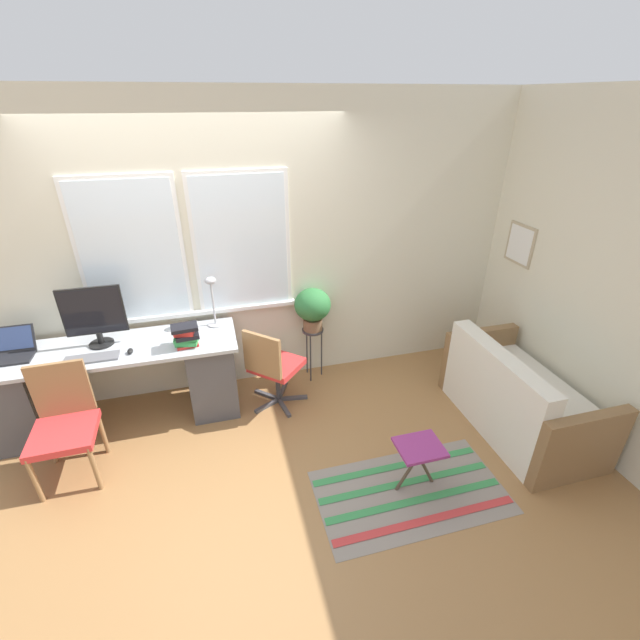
% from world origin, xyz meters
% --- Properties ---
extents(ground_plane, '(14.00, 14.00, 0.00)m').
position_xyz_m(ground_plane, '(0.00, 0.00, 0.00)').
color(ground_plane, '#9E7042').
extents(wall_back_with_window, '(9.00, 0.12, 2.70)m').
position_xyz_m(wall_back_with_window, '(-0.01, 0.68, 1.35)').
color(wall_back_with_window, beige).
rests_on(wall_back_with_window, ground_plane).
extents(wall_right_with_picture, '(0.08, 9.00, 2.70)m').
position_xyz_m(wall_right_with_picture, '(2.95, 0.00, 1.35)').
color(wall_right_with_picture, beige).
rests_on(wall_right_with_picture, ground_plane).
extents(desk, '(2.06, 0.61, 0.76)m').
position_xyz_m(desk, '(-0.86, 0.30, 0.41)').
color(desk, '#B2B7BC').
rests_on(desk, ground_plane).
extents(laptop, '(0.36, 0.29, 0.21)m').
position_xyz_m(laptop, '(-1.61, 0.37, 0.80)').
color(laptop, black).
rests_on(laptop, desk).
extents(monitor, '(0.48, 0.20, 0.52)m').
position_xyz_m(monitor, '(-0.94, 0.38, 1.03)').
color(monitor, black).
rests_on(monitor, desk).
extents(keyboard, '(0.41, 0.14, 0.02)m').
position_xyz_m(keyboard, '(-0.97, 0.15, 0.76)').
color(keyboard, slate).
rests_on(keyboard, desk).
extents(mouse, '(0.05, 0.08, 0.04)m').
position_xyz_m(mouse, '(-0.69, 0.17, 0.77)').
color(mouse, black).
rests_on(mouse, desk).
extents(desk_lamp, '(0.14, 0.14, 0.46)m').
position_xyz_m(desk_lamp, '(0.01, 0.49, 1.05)').
color(desk_lamp, '#ADADB2').
rests_on(desk_lamp, desk).
extents(book_stack, '(0.22, 0.19, 0.20)m').
position_xyz_m(book_stack, '(-0.24, 0.17, 0.86)').
color(book_stack, red).
rests_on(book_stack, desk).
extents(desk_chair_wooden, '(0.45, 0.46, 0.89)m').
position_xyz_m(desk_chair_wooden, '(-1.17, -0.22, 0.46)').
color(desk_chair_wooden, olive).
rests_on(desk_chair_wooden, ground_plane).
extents(office_chair_swivel, '(0.58, 0.58, 0.83)m').
position_xyz_m(office_chair_swivel, '(0.46, 0.16, 0.44)').
color(office_chair_swivel, '#47474C').
rests_on(office_chair_swivel, ground_plane).
extents(couch_loveseat, '(0.74, 1.39, 0.78)m').
position_xyz_m(couch_loveseat, '(2.45, -0.67, 0.28)').
color(couch_loveseat, white).
rests_on(couch_loveseat, ground_plane).
extents(plant_stand, '(0.21, 0.21, 0.56)m').
position_xyz_m(plant_stand, '(0.93, 0.51, 0.48)').
color(plant_stand, '#333338').
rests_on(plant_stand, ground_plane).
extents(potted_plant, '(0.35, 0.35, 0.43)m').
position_xyz_m(potted_plant, '(0.93, 0.51, 0.81)').
color(potted_plant, brown).
rests_on(potted_plant, plant_stand).
extents(floor_rug_striped, '(1.39, 0.76, 0.01)m').
position_xyz_m(floor_rug_striped, '(1.26, -1.12, 0.00)').
color(floor_rug_striped, gray).
rests_on(floor_rug_striped, ground_plane).
extents(folding_stool, '(0.33, 0.28, 0.40)m').
position_xyz_m(folding_stool, '(1.31, -1.07, 0.35)').
color(folding_stool, '#93337A').
rests_on(folding_stool, ground_plane).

